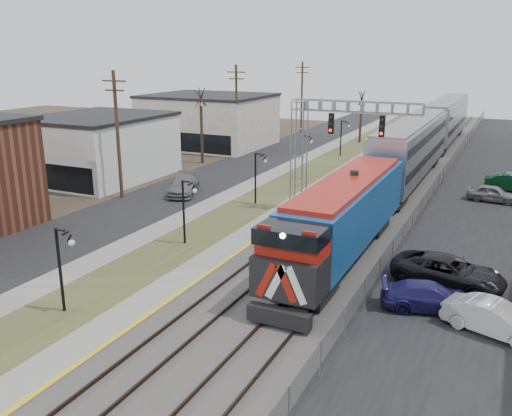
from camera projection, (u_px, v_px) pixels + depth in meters
The scene contains 20 objects.
street_west at pixel (216, 176), 51.05m from camera, with size 7.00×120.00×0.04m, color black.
sidewalk at pixel (259, 181), 49.17m from camera, with size 2.00×120.00×0.08m, color gray.
grass_median at pixel (290, 184), 47.93m from camera, with size 4.00×120.00×0.06m, color #424525.
platform at pixel (322, 187), 46.66m from camera, with size 2.00×120.00×0.24m, color gray.
ballast_bed at pixel (380, 193), 44.59m from camera, with size 8.00×120.00×0.20m, color #595651.
platform_edge at pixel (332, 187), 46.26m from camera, with size 0.24×120.00×0.01m, color gold.
track_near at pixel (356, 189), 45.37m from camera, with size 1.58×120.00×0.15m.
track_far at pixel (398, 193), 43.91m from camera, with size 1.58×120.00×0.15m.
train at pixel (419, 146), 50.49m from camera, with size 3.00×63.05×5.33m.
signal_gantry at pixel (322, 137), 38.15m from camera, with size 9.00×1.07×8.15m.
lampposts at pixel (186, 211), 32.91m from camera, with size 0.14×62.14×4.00m.
utility_poles at pixel (118, 136), 42.25m from camera, with size 0.28×80.28×10.00m.
fence at pixel (433, 191), 42.65m from camera, with size 0.04×120.00×1.60m, color gray.
buildings_west at pixel (51, 156), 44.82m from camera, with size 14.00×67.00×7.00m.
bare_trees at pixel (225, 141), 54.17m from camera, with size 12.30×42.30×5.95m.
car_lot_b at pixel (495, 320), 22.38m from camera, with size 1.47×4.22×1.39m, color silver.
car_lot_c at pixel (448, 272), 27.00m from camera, with size 2.53×5.49×1.53m, color black.
car_lot_d at pixel (430, 297), 24.54m from camera, with size 1.79×4.40×1.28m, color navy.
car_lot_e at pixel (493, 194), 42.24m from camera, with size 1.54×3.83×1.30m, color slate.
car_street_b at pixel (183, 186), 44.51m from camera, with size 2.07×5.09×1.48m, color slate.
Camera 1 is at (13.48, -8.32, 11.37)m, focal length 38.00 mm.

